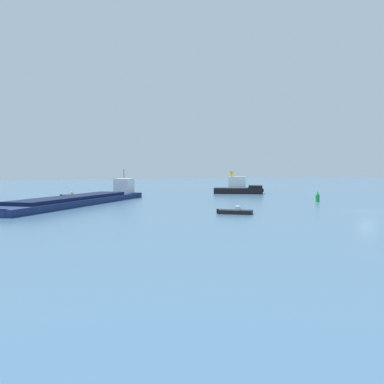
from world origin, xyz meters
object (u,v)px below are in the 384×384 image
(cargo_barge, at_px, (82,199))
(channel_buoy_green, at_px, (317,197))
(small_motorboat, at_px, (70,195))
(tugboat, at_px, (239,188))
(fishing_skiff, at_px, (235,212))

(cargo_barge, relative_size, channel_buoy_green, 16.57)
(small_motorboat, relative_size, channel_buoy_green, 2.16)
(cargo_barge, xyz_separation_m, tugboat, (38.43, 12.64, 0.51))
(small_motorboat, bearing_deg, tugboat, -9.65)
(tugboat, xyz_separation_m, channel_buoy_green, (-2.01, -26.62, -0.49))
(cargo_barge, relative_size, tugboat, 2.76)
(cargo_barge, relative_size, fishing_skiff, 7.64)
(small_motorboat, height_order, cargo_barge, cargo_barge)
(tugboat, distance_m, fishing_skiff, 44.55)
(tugboat, relative_size, fishing_skiff, 2.77)
(fishing_skiff, distance_m, channel_buoy_green, 25.35)
(small_motorboat, xyz_separation_m, cargo_barge, (-1.84, -18.87, 0.53))
(tugboat, bearing_deg, channel_buoy_green, -94.31)
(small_motorboat, relative_size, cargo_barge, 0.13)
(cargo_barge, bearing_deg, channel_buoy_green, -20.98)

